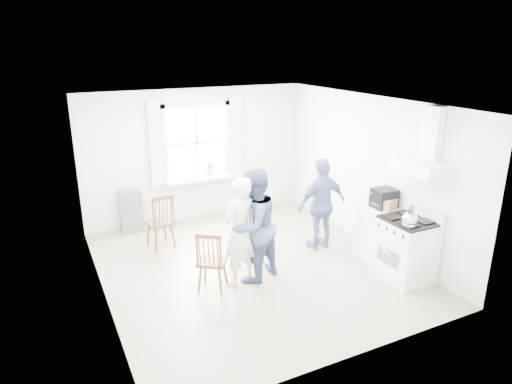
{
  "coord_description": "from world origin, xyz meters",
  "views": [
    {
      "loc": [
        -2.85,
        -5.93,
        3.42
      ],
      "look_at": [
        0.18,
        0.2,
        1.17
      ],
      "focal_mm": 32.0,
      "sensor_mm": 36.0,
      "label": 1
    }
  ],
  "objects_px": {
    "low_cabinet": "(378,233)",
    "windsor_chair_b": "(210,256)",
    "person_left": "(240,231)",
    "person_right": "(322,204)",
    "stereo_stack": "(384,198)",
    "windsor_chair_a": "(162,216)",
    "gas_stove": "(405,249)",
    "person_mid": "(254,226)"
  },
  "relations": [
    {
      "from": "windsor_chair_a",
      "to": "windsor_chair_b",
      "type": "relative_size",
      "value": 1.08
    },
    {
      "from": "low_cabinet",
      "to": "windsor_chair_b",
      "type": "distance_m",
      "value": 2.85
    },
    {
      "from": "windsor_chair_b",
      "to": "person_mid",
      "type": "relative_size",
      "value": 0.53
    },
    {
      "from": "gas_stove",
      "to": "person_left",
      "type": "bearing_deg",
      "value": 156.88
    },
    {
      "from": "windsor_chair_a",
      "to": "windsor_chair_b",
      "type": "height_order",
      "value": "windsor_chair_a"
    },
    {
      "from": "stereo_stack",
      "to": "windsor_chair_b",
      "type": "height_order",
      "value": "stereo_stack"
    },
    {
      "from": "stereo_stack",
      "to": "windsor_chair_b",
      "type": "bearing_deg",
      "value": 174.95
    },
    {
      "from": "windsor_chair_b",
      "to": "person_mid",
      "type": "distance_m",
      "value": 0.78
    },
    {
      "from": "gas_stove",
      "to": "person_right",
      "type": "height_order",
      "value": "person_right"
    },
    {
      "from": "low_cabinet",
      "to": "windsor_chair_b",
      "type": "xyz_separation_m",
      "value": [
        -2.83,
        0.23,
        0.11
      ]
    },
    {
      "from": "low_cabinet",
      "to": "windsor_chair_b",
      "type": "relative_size",
      "value": 0.98
    },
    {
      "from": "low_cabinet",
      "to": "person_right",
      "type": "height_order",
      "value": "person_right"
    },
    {
      "from": "low_cabinet",
      "to": "person_right",
      "type": "relative_size",
      "value": 0.56
    },
    {
      "from": "gas_stove",
      "to": "stereo_stack",
      "type": "xyz_separation_m",
      "value": [
        0.11,
        0.68,
        0.57
      ]
    },
    {
      "from": "low_cabinet",
      "to": "gas_stove",
      "type": "bearing_deg",
      "value": -95.68
    },
    {
      "from": "stereo_stack",
      "to": "windsor_chair_a",
      "type": "xyz_separation_m",
      "value": [
        -3.1,
        1.95,
        -0.45
      ]
    },
    {
      "from": "gas_stove",
      "to": "low_cabinet",
      "type": "distance_m",
      "value": 0.7
    },
    {
      "from": "person_left",
      "to": "gas_stove",
      "type": "bearing_deg",
      "value": 137.0
    },
    {
      "from": "low_cabinet",
      "to": "windsor_chair_b",
      "type": "bearing_deg",
      "value": 175.36
    },
    {
      "from": "person_left",
      "to": "person_mid",
      "type": "relative_size",
      "value": 0.96
    },
    {
      "from": "person_right",
      "to": "stereo_stack",
      "type": "bearing_deg",
      "value": 125.96
    },
    {
      "from": "gas_stove",
      "to": "windsor_chair_b",
      "type": "bearing_deg",
      "value": 161.41
    },
    {
      "from": "stereo_stack",
      "to": "person_right",
      "type": "xyz_separation_m",
      "value": [
        -0.63,
        0.79,
        -0.26
      ]
    },
    {
      "from": "low_cabinet",
      "to": "stereo_stack",
      "type": "distance_m",
      "value": 0.61
    },
    {
      "from": "person_left",
      "to": "person_right",
      "type": "relative_size",
      "value": 1.03
    },
    {
      "from": "low_cabinet",
      "to": "stereo_stack",
      "type": "relative_size",
      "value": 2.5
    },
    {
      "from": "windsor_chair_b",
      "to": "person_left",
      "type": "distance_m",
      "value": 0.55
    },
    {
      "from": "gas_stove",
      "to": "stereo_stack",
      "type": "distance_m",
      "value": 0.89
    },
    {
      "from": "stereo_stack",
      "to": "windsor_chair_a",
      "type": "bearing_deg",
      "value": 147.81
    },
    {
      "from": "low_cabinet",
      "to": "person_mid",
      "type": "relative_size",
      "value": 0.52
    },
    {
      "from": "windsor_chair_a",
      "to": "stereo_stack",
      "type": "bearing_deg",
      "value": -32.19
    },
    {
      "from": "gas_stove",
      "to": "windsor_chair_a",
      "type": "relative_size",
      "value": 1.13
    },
    {
      "from": "person_mid",
      "to": "person_right",
      "type": "bearing_deg",
      "value": 173.68
    },
    {
      "from": "person_left",
      "to": "windsor_chair_a",
      "type": "bearing_deg",
      "value": -86.63
    },
    {
      "from": "gas_stove",
      "to": "person_right",
      "type": "distance_m",
      "value": 1.59
    },
    {
      "from": "stereo_stack",
      "to": "windsor_chair_b",
      "type": "relative_size",
      "value": 0.39
    },
    {
      "from": "windsor_chair_a",
      "to": "windsor_chair_b",
      "type": "distance_m",
      "value": 1.72
    },
    {
      "from": "low_cabinet",
      "to": "person_left",
      "type": "bearing_deg",
      "value": 173.36
    },
    {
      "from": "windsor_chair_b",
      "to": "person_right",
      "type": "relative_size",
      "value": 0.58
    },
    {
      "from": "person_left",
      "to": "stereo_stack",
      "type": "bearing_deg",
      "value": 153.02
    },
    {
      "from": "person_left",
      "to": "person_right",
      "type": "bearing_deg",
      "value": 175.82
    },
    {
      "from": "windsor_chair_a",
      "to": "person_mid",
      "type": "relative_size",
      "value": 0.58
    }
  ]
}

